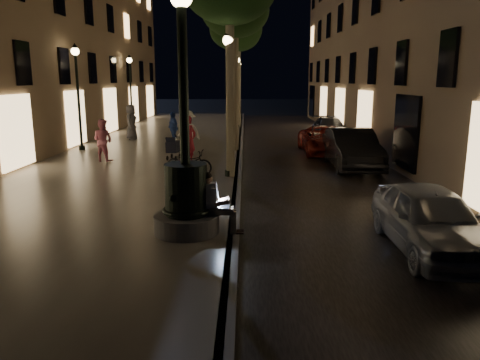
{
  "coord_description": "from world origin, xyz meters",
  "views": [
    {
      "loc": [
        0.26,
        -7.61,
        3.43
      ],
      "look_at": [
        0.13,
        3.0,
        1.14
      ],
      "focal_mm": 35.0,
      "sensor_mm": 36.0,
      "label": 1
    }
  ],
  "objects_px": {
    "lamp_left_c": "(130,82)",
    "lamp_left_b": "(77,84)",
    "tree_third": "(236,30)",
    "lamp_curb_a": "(229,85)",
    "pedestrian_white": "(188,133)",
    "tree_far": "(239,35)",
    "lamp_curb_d": "(239,82)",
    "car_second": "(352,149)",
    "lamp_curb_c": "(237,82)",
    "car_front": "(430,219)",
    "fountain_lamppost": "(186,187)",
    "bicycle": "(189,162)",
    "stroller": "(173,147)",
    "pedestrian_pink": "(103,140)",
    "car_rear": "(330,128)",
    "seated_man_laptop": "(215,201)",
    "pedestrian_blue": "(173,128)",
    "pedestrian_red": "(189,140)",
    "lamp_curb_b": "(234,83)",
    "tree_second": "(235,12)",
    "car_third": "(325,140)",
    "pedestrian_dark": "(131,122)"
  },
  "relations": [
    {
      "from": "tree_second",
      "to": "pedestrian_white",
      "type": "distance_m",
      "value": 5.72
    },
    {
      "from": "lamp_curb_d",
      "to": "pedestrian_white",
      "type": "distance_m",
      "value": 19.49
    },
    {
      "from": "bicycle",
      "to": "car_front",
      "type": "bearing_deg",
      "value": -125.59
    },
    {
      "from": "lamp_curb_a",
      "to": "seated_man_laptop",
      "type": "bearing_deg",
      "value": -90.84
    },
    {
      "from": "lamp_curb_d",
      "to": "fountain_lamppost",
      "type": "bearing_deg",
      "value": -91.34
    },
    {
      "from": "lamp_curb_c",
      "to": "lamp_left_b",
      "type": "bearing_deg",
      "value": -125.37
    },
    {
      "from": "pedestrian_pink",
      "to": "pedestrian_blue",
      "type": "relative_size",
      "value": 1.03
    },
    {
      "from": "car_second",
      "to": "seated_man_laptop",
      "type": "bearing_deg",
      "value": -119.06
    },
    {
      "from": "pedestrian_pink",
      "to": "pedestrian_blue",
      "type": "distance_m",
      "value": 5.38
    },
    {
      "from": "fountain_lamppost",
      "to": "lamp_left_c",
      "type": "bearing_deg",
      "value": 106.22
    },
    {
      "from": "seated_man_laptop",
      "to": "lamp_curb_d",
      "type": "bearing_deg",
      "value": 89.83
    },
    {
      "from": "tree_third",
      "to": "lamp_left_b",
      "type": "distance_m",
      "value": 9.74
    },
    {
      "from": "seated_man_laptop",
      "to": "lamp_curb_b",
      "type": "xyz_separation_m",
      "value": [
        0.09,
        14.0,
        2.33
      ]
    },
    {
      "from": "lamp_left_b",
      "to": "tree_far",
      "type": "bearing_deg",
      "value": 59.11
    },
    {
      "from": "lamp_curb_a",
      "to": "car_second",
      "type": "height_order",
      "value": "lamp_curb_a"
    },
    {
      "from": "tree_second",
      "to": "pedestrian_red",
      "type": "xyz_separation_m",
      "value": [
        -1.69,
        -3.9,
        -5.19
      ]
    },
    {
      "from": "car_front",
      "to": "pedestrian_blue",
      "type": "xyz_separation_m",
      "value": [
        -7.38,
        14.34,
        0.35
      ]
    },
    {
      "from": "lamp_curb_a",
      "to": "car_rear",
      "type": "height_order",
      "value": "lamp_curb_a"
    },
    {
      "from": "lamp_curb_a",
      "to": "pedestrian_white",
      "type": "distance_m",
      "value": 5.52
    },
    {
      "from": "seated_man_laptop",
      "to": "pedestrian_blue",
      "type": "distance_m",
      "value": 14.17
    },
    {
      "from": "lamp_left_b",
      "to": "pedestrian_dark",
      "type": "relative_size",
      "value": 2.54
    },
    {
      "from": "tree_second",
      "to": "bicycle",
      "type": "relative_size",
      "value": 4.47
    },
    {
      "from": "lamp_curb_d",
      "to": "car_front",
      "type": "bearing_deg",
      "value": -81.98
    },
    {
      "from": "car_front",
      "to": "pedestrian_red",
      "type": "height_order",
      "value": "pedestrian_red"
    },
    {
      "from": "tree_far",
      "to": "pedestrian_dark",
      "type": "relative_size",
      "value": 3.96
    },
    {
      "from": "fountain_lamppost",
      "to": "seated_man_laptop",
      "type": "bearing_deg",
      "value": 0.0
    },
    {
      "from": "lamp_curb_a",
      "to": "pedestrian_white",
      "type": "bearing_deg",
      "value": 112.47
    },
    {
      "from": "tree_far",
      "to": "car_front",
      "type": "distance_m",
      "value": 25.52
    },
    {
      "from": "pedestrian_red",
      "to": "bicycle",
      "type": "xyz_separation_m",
      "value": [
        0.21,
        -1.9,
        -0.51
      ]
    },
    {
      "from": "stroller",
      "to": "car_third",
      "type": "xyz_separation_m",
      "value": [
        6.69,
        2.91,
        -0.09
      ]
    },
    {
      "from": "car_rear",
      "to": "stroller",
      "type": "bearing_deg",
      "value": -132.13
    },
    {
      "from": "lamp_curb_d",
      "to": "lamp_left_c",
      "type": "xyz_separation_m",
      "value": [
        -7.1,
        -8.0,
        0.0
      ]
    },
    {
      "from": "tree_far",
      "to": "pedestrian_pink",
      "type": "xyz_separation_m",
      "value": [
        -5.22,
        -15.13,
        -5.39
      ]
    },
    {
      "from": "tree_second",
      "to": "pedestrian_blue",
      "type": "relative_size",
      "value": 4.51
    },
    {
      "from": "tree_far",
      "to": "lamp_curb_d",
      "type": "height_order",
      "value": "tree_far"
    },
    {
      "from": "lamp_left_c",
      "to": "car_front",
      "type": "relative_size",
      "value": 1.22
    },
    {
      "from": "tree_third",
      "to": "car_rear",
      "type": "xyz_separation_m",
      "value": [
        5.5,
        -0.13,
        -5.52
      ]
    },
    {
      "from": "pedestrian_pink",
      "to": "pedestrian_white",
      "type": "relative_size",
      "value": 0.89
    },
    {
      "from": "lamp_curb_c",
      "to": "pedestrian_blue",
      "type": "xyz_separation_m",
      "value": [
        -3.08,
        -8.16,
        -2.21
      ]
    },
    {
      "from": "pedestrian_red",
      "to": "tree_far",
      "type": "bearing_deg",
      "value": 26.91
    },
    {
      "from": "stroller",
      "to": "car_front",
      "type": "distance_m",
      "value": 11.87
    },
    {
      "from": "fountain_lamppost",
      "to": "pedestrian_blue",
      "type": "bearing_deg",
      "value": 99.77
    },
    {
      "from": "tree_far",
      "to": "stroller",
      "type": "bearing_deg",
      "value": -99.55
    },
    {
      "from": "pedestrian_blue",
      "to": "car_rear",
      "type": "bearing_deg",
      "value": 81.72
    },
    {
      "from": "tree_third",
      "to": "lamp_curb_b",
      "type": "relative_size",
      "value": 1.5
    },
    {
      "from": "lamp_curb_a",
      "to": "pedestrian_red",
      "type": "xyz_separation_m",
      "value": [
        -1.59,
        2.1,
        -2.09
      ]
    },
    {
      "from": "lamp_left_c",
      "to": "lamp_left_b",
      "type": "bearing_deg",
      "value": -90.0
    },
    {
      "from": "car_rear",
      "to": "pedestrian_pink",
      "type": "xyz_separation_m",
      "value": [
        -10.64,
        -8.99,
        0.43
      ]
    },
    {
      "from": "car_rear",
      "to": "pedestrian_pink",
      "type": "bearing_deg",
      "value": -139.23
    },
    {
      "from": "car_rear",
      "to": "pedestrian_red",
      "type": "height_order",
      "value": "pedestrian_red"
    }
  ]
}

